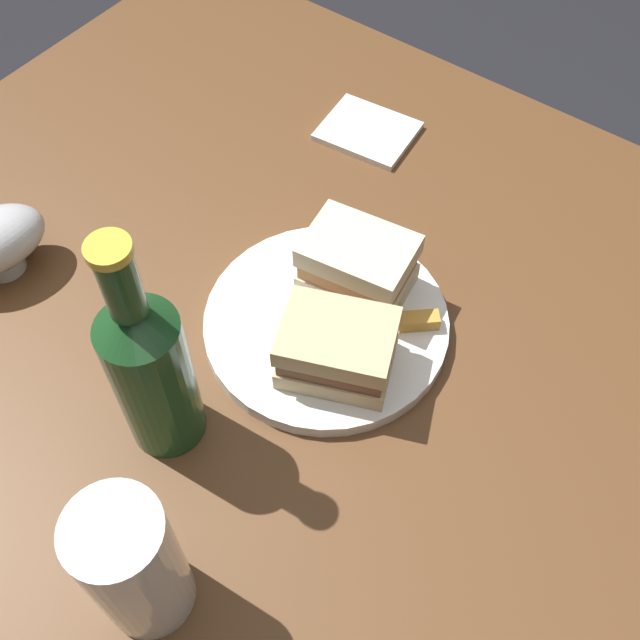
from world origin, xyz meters
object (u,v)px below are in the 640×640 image
Objects in this scene: cider_bottle at (150,369)px; plate at (329,325)px; sandwich_half_left at (337,348)px; napkin at (368,131)px; sandwich_half_right at (360,266)px; pint_glass at (136,569)px.

plate is at bearing -107.63° from cider_bottle.
sandwich_half_left is at bearing 134.43° from plate.
cider_bottle is (0.06, 0.18, 0.09)m from plate.
napkin is (0.13, -0.26, -0.00)m from plate.
sandwich_half_left is 0.10m from sandwich_half_right.
sandwich_half_right is 1.06× the size of napkin.
cider_bottle is (0.09, -0.12, 0.03)m from pint_glass.
sandwich_half_right is 0.45× the size of cider_bottle.
cider_bottle is at bearing 72.37° from plate.
plate is at bearing 90.29° from sandwich_half_right.
pint_glass is at bearing 106.98° from napkin.
pint_glass reaches higher than plate.
sandwich_half_left is 0.82× the size of pint_glass.
pint_glass reaches higher than napkin.
plate is 0.07m from sandwich_half_right.
sandwich_half_right reaches higher than plate.
sandwich_half_left is at bearing -123.96° from cider_bottle.
plate is 2.12× the size of sandwich_half_right.
pint_glass reaches higher than sandwich_half_left.
pint_glass is 1.41× the size of napkin.
sandwich_half_left is 0.18m from cider_bottle.
sandwich_half_left is at bearing 112.36° from sandwich_half_right.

